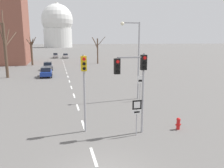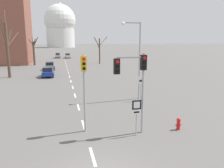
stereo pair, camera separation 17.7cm
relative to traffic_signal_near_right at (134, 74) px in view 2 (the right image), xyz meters
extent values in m
cube|color=silver|center=(-3.06, -2.32, -4.00)|extent=(0.16, 2.00, 0.01)
cube|color=silver|center=(-3.06, 2.18, -4.00)|extent=(0.16, 2.00, 0.01)
cube|color=silver|center=(-3.06, 6.68, -4.00)|extent=(0.16, 2.00, 0.01)
cube|color=silver|center=(-3.06, 11.18, -4.00)|extent=(0.16, 2.00, 0.01)
cube|color=silver|center=(-3.06, 15.68, -4.00)|extent=(0.16, 2.00, 0.01)
cube|color=silver|center=(-3.06, 20.18, -4.00)|extent=(0.16, 2.00, 0.01)
cube|color=silver|center=(-3.06, 24.68, -4.00)|extent=(0.16, 2.00, 0.01)
cube|color=silver|center=(-3.06, 29.18, -4.00)|extent=(0.16, 2.00, 0.01)
cube|color=silver|center=(-3.06, 33.68, -4.00)|extent=(0.16, 2.00, 0.01)
cube|color=silver|center=(-3.06, 38.18, -4.00)|extent=(0.16, 2.00, 0.01)
cube|color=silver|center=(-3.06, 42.68, -4.00)|extent=(0.16, 2.00, 0.01)
cube|color=silver|center=(-3.06, 47.18, -4.00)|extent=(0.16, 2.00, 0.01)
cube|color=silver|center=(-3.06, 51.68, -4.00)|extent=(0.16, 2.00, 0.01)
cube|color=silver|center=(-3.06, 56.18, -4.00)|extent=(0.16, 2.00, 0.01)
cylinder|color=#9E9EA3|center=(0.60, 0.01, -1.36)|extent=(0.14, 0.14, 5.28)
cube|color=black|center=(0.60, 0.01, 0.69)|extent=(0.36, 0.28, 0.96)
cylinder|color=red|center=(0.60, -0.16, 0.99)|extent=(0.20, 0.06, 0.20)
cylinder|color=black|center=(0.60, -0.16, 0.69)|extent=(0.20, 0.06, 0.20)
cylinder|color=black|center=(0.60, -0.16, 0.40)|extent=(0.20, 0.06, 0.20)
cube|color=#9E9EA3|center=(-0.27, 0.01, 1.02)|extent=(1.74, 0.10, 0.10)
cube|color=black|center=(-1.14, 0.01, 0.49)|extent=(0.36, 0.28, 0.96)
cylinder|color=red|center=(-1.14, -0.16, 0.79)|extent=(0.20, 0.06, 0.20)
cylinder|color=black|center=(-1.14, -0.16, 0.49)|extent=(0.20, 0.06, 0.20)
cylinder|color=black|center=(-1.14, -0.16, 0.20)|extent=(0.20, 0.06, 0.20)
cylinder|color=#9E9EA3|center=(-3.06, 1.08, -1.41)|extent=(0.14, 0.14, 5.19)
cube|color=yellow|center=(-3.06, 1.08, 0.60)|extent=(0.36, 0.28, 0.96)
cylinder|color=red|center=(-3.06, 0.91, 0.90)|extent=(0.20, 0.06, 0.20)
cylinder|color=black|center=(-3.06, 0.91, 0.60)|extent=(0.20, 0.06, 0.20)
cylinder|color=black|center=(-3.06, 0.91, 0.31)|extent=(0.20, 0.06, 0.20)
cylinder|color=#9E9EA3|center=(0.08, -0.34, -2.80)|extent=(0.07, 0.07, 2.40)
cube|color=black|center=(0.08, -0.36, -1.95)|extent=(0.60, 0.03, 0.60)
cube|color=white|center=(0.08, -0.37, -1.95)|extent=(0.42, 0.01, 0.42)
cube|color=white|center=(0.08, -0.36, -2.43)|extent=(0.60, 0.03, 0.28)
cube|color=black|center=(0.08, -0.37, -2.43)|extent=(0.36, 0.01, 0.10)
cylinder|color=#9E9EA3|center=(3.33, 7.40, -2.70)|extent=(0.07, 0.07, 2.61)
cube|color=white|center=(3.33, 7.38, -1.82)|extent=(0.60, 0.03, 0.76)
cube|color=black|center=(3.33, 7.36, -1.92)|extent=(0.42, 0.01, 0.19)
cylinder|color=red|center=(3.22, -0.15, -3.69)|extent=(0.24, 0.24, 0.62)
sphere|color=red|center=(3.22, -0.15, -3.30)|extent=(0.28, 0.28, 0.28)
cylinder|color=red|center=(3.06, -0.15, -3.66)|extent=(0.08, 0.10, 0.10)
cylinder|color=red|center=(3.38, -0.15, -3.66)|extent=(0.08, 0.10, 0.10)
cylinder|color=red|center=(3.22, -0.31, -3.66)|extent=(0.10, 0.08, 0.10)
cylinder|color=#9E9EA3|center=(3.41, 8.21, -0.07)|extent=(0.16, 0.16, 7.86)
cube|color=#9E9EA3|center=(2.52, 8.21, 3.75)|extent=(1.78, 0.10, 0.10)
sphere|color=#F2EAC6|center=(1.63, 8.21, 3.67)|extent=(0.36, 0.36, 0.36)
cube|color=slate|center=(-6.66, 34.77, -3.33)|extent=(1.84, 4.30, 0.68)
cube|color=#1E232D|center=(-6.66, 34.56, -2.66)|extent=(1.57, 2.06, 0.65)
cylinder|color=black|center=(-7.54, 36.10, -3.67)|extent=(0.18, 0.67, 0.67)
cylinder|color=black|center=(-5.79, 36.10, -3.67)|extent=(0.18, 0.67, 0.67)
cylinder|color=black|center=(-7.54, 33.44, -3.67)|extent=(0.18, 0.67, 0.67)
cylinder|color=black|center=(-5.79, 33.44, -3.67)|extent=(0.18, 0.67, 0.67)
cube|color=silver|center=(-1.85, 66.21, -3.31)|extent=(1.81, 4.45, 0.67)
cube|color=#1E232D|center=(-1.85, 65.99, -2.65)|extent=(1.54, 2.14, 0.65)
cylinder|color=black|center=(-2.71, 67.59, -3.64)|extent=(0.18, 0.72, 0.72)
cylinder|color=black|center=(-1.00, 67.59, -3.64)|extent=(0.18, 0.72, 0.72)
cylinder|color=black|center=(-2.71, 64.83, -3.64)|extent=(0.18, 0.72, 0.72)
cylinder|color=black|center=(-1.00, 64.83, -3.64)|extent=(0.18, 0.72, 0.72)
cube|color=navy|center=(-6.62, 25.42, -3.34)|extent=(1.83, 4.19, 0.65)
cube|color=#1E232D|center=(-6.62, 25.21, -2.67)|extent=(1.55, 2.01, 0.68)
cylinder|color=black|center=(-7.48, 26.72, -3.67)|extent=(0.18, 0.67, 0.67)
cylinder|color=black|center=(-5.75, 26.72, -3.67)|extent=(0.18, 0.67, 0.67)
cylinder|color=black|center=(-7.48, 24.12, -3.67)|extent=(0.18, 0.67, 0.67)
cylinder|color=black|center=(-5.75, 24.12, -3.67)|extent=(0.18, 0.67, 0.67)
cube|color=#B7B7BC|center=(-5.24, 67.45, -3.26)|extent=(1.66, 4.52, 0.76)
cube|color=#1E232D|center=(-5.24, 67.22, -2.56)|extent=(1.41, 2.17, 0.66)
cylinder|color=black|center=(-6.02, 68.85, -3.64)|extent=(0.18, 0.72, 0.72)
cylinder|color=black|center=(-4.46, 68.85, -3.64)|extent=(0.18, 0.72, 0.72)
cylinder|color=black|center=(-6.02, 66.04, -3.64)|extent=(0.18, 0.72, 0.72)
cylinder|color=black|center=(-4.46, 66.04, -3.64)|extent=(0.18, 0.72, 0.72)
cylinder|color=brown|center=(-10.78, 44.88, -1.09)|extent=(0.48, 0.48, 5.82)
cylinder|color=brown|center=(-10.42, 44.29, 1.77)|extent=(0.81, 1.33, 1.62)
cylinder|color=brown|center=(-10.06, 44.13, 1.98)|extent=(1.43, 1.74, 1.93)
cylinder|color=brown|center=(-10.95, 45.44, 2.14)|extent=(0.48, 1.27, 1.78)
cylinder|color=brown|center=(-11.23, 44.56, 1.61)|extent=(1.05, 0.81, 1.72)
cylinder|color=brown|center=(-10.34, 44.78, 1.42)|extent=(1.03, 0.36, 1.82)
cylinder|color=brown|center=(5.76, 44.54, -0.70)|extent=(0.34, 0.34, 6.61)
cylinder|color=brown|center=(5.07, 44.84, 1.57)|extent=(1.48, 0.73, 2.88)
cylinder|color=brown|center=(5.20, 45.19, 1.74)|extent=(1.17, 1.44, 2.31)
cylinder|color=brown|center=(5.60, 45.32, 0.46)|extent=(0.37, 1.65, 1.34)
cylinder|color=brown|center=(6.74, 44.20, 1.93)|extent=(2.04, 0.86, 2.43)
cylinder|color=brown|center=(-12.82, 26.04, 0.40)|extent=(0.46, 0.46, 8.81)
cylinder|color=brown|center=(-12.89, 24.49, 3.23)|extent=(0.28, 3.24, 3.81)
cylinder|color=brown|center=(-13.16, 25.40, 5.10)|extent=(0.80, 1.45, 2.50)
cylinder|color=brown|center=(-12.01, 27.35, 2.33)|extent=(1.44, 2.84, 2.42)
cylinder|color=brown|center=(-13.04, 27.23, 5.00)|extent=(0.57, 2.51, 4.12)
cylinder|color=brown|center=(-12.59, 27.16, 2.44)|extent=(0.57, 2.36, 3.09)
cylinder|color=silver|center=(-3.06, 195.16, 4.31)|extent=(24.95, 24.95, 16.63)
sphere|color=silver|center=(-3.06, 195.16, 20.25)|extent=(27.72, 27.72, 27.72)
cylinder|color=silver|center=(-3.06, 195.16, 32.73)|extent=(3.33, 3.33, 4.85)
camera|label=1|loc=(-4.69, -12.86, 2.04)|focal=35.00mm
camera|label=2|loc=(-4.51, -12.90, 2.04)|focal=35.00mm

